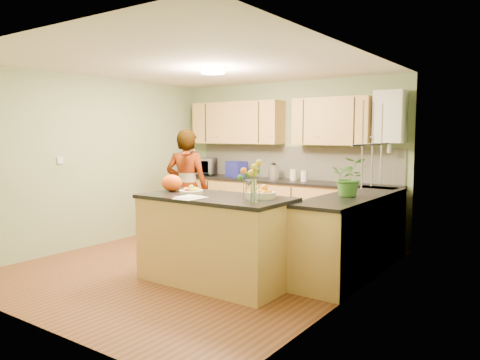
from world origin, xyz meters
The scene contains 28 objects.
floor centered at (0.00, 0.00, 0.00)m, with size 4.50×4.50×0.00m, color brown.
ceiling centered at (0.00, 0.00, 2.50)m, with size 4.00×4.50×0.02m, color silver.
wall_back centered at (0.00, 2.25, 1.25)m, with size 4.00×0.02×2.50m, color gray.
wall_front centered at (0.00, -2.25, 1.25)m, with size 4.00×0.02×2.50m, color gray.
wall_left centered at (-2.00, 0.00, 1.25)m, with size 0.02×4.50×2.50m, color gray.
wall_right centered at (2.00, 0.00, 1.25)m, with size 0.02×4.50×2.50m, color gray.
back_counter centered at (0.10, 1.95, 0.47)m, with size 3.64×0.62×0.94m.
right_counter centered at (1.70, 0.85, 0.47)m, with size 0.62×2.24×0.94m.
splashback centered at (0.10, 2.23, 1.20)m, with size 3.60×0.02×0.52m, color beige.
upper_cabinets centered at (-0.18, 2.08, 1.85)m, with size 3.20×0.34×0.70m.
boiler centered at (1.70, 2.09, 1.90)m, with size 0.40×0.30×0.86m.
window_right centered at (1.99, 0.60, 1.55)m, with size 0.01×1.30×1.05m.
light_switch centered at (-1.99, -0.60, 1.30)m, with size 0.02×0.09×0.09m, color silver.
ceiling_lamp centered at (0.00, 0.30, 2.46)m, with size 0.30×0.30×0.07m.
peninsula_island centered at (0.58, -0.40, 0.49)m, with size 1.71×0.87×0.98m.
fruit_dish centered at (0.23, -0.40, 1.02)m, with size 0.27×0.27×0.09m.
orange_bowl centered at (1.13, -0.25, 1.04)m, with size 0.24×0.24×0.14m.
flower_vase centered at (1.18, -0.58, 1.31)m, with size 0.27×0.27×0.50m.
orange_bag centered at (-0.12, -0.35, 1.08)m, with size 0.26×0.22×0.20m, color #F55614.
papers centered at (0.48, -0.70, 0.98)m, with size 0.24×0.32×0.01m, color white.
violinist centered at (-0.83, 0.71, 0.87)m, with size 0.63×0.42×1.74m, color #EBB790.
violin centered at (-0.63, 0.49, 1.39)m, with size 0.58×0.23×0.12m, color #491604, non-canonical shape.
microwave centered at (-1.58, 1.91, 1.09)m, with size 0.53×0.36×0.29m, color silver.
blue_box centered at (-0.84, 1.99, 1.07)m, with size 0.32×0.24×0.26m, color navy.
kettle centered at (-0.11, 1.98, 1.07)m, with size 0.16×0.16×0.31m.
jar_cream centered at (0.25, 2.00, 1.03)m, with size 0.11×0.11×0.17m, color beige.
jar_white centered at (0.46, 1.95, 1.02)m, with size 0.11×0.11×0.16m, color silver.
potted_plant centered at (1.70, 0.68, 1.17)m, with size 0.41×0.36×0.46m, color #397527.
Camera 1 is at (3.76, -4.43, 1.67)m, focal length 35.00 mm.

